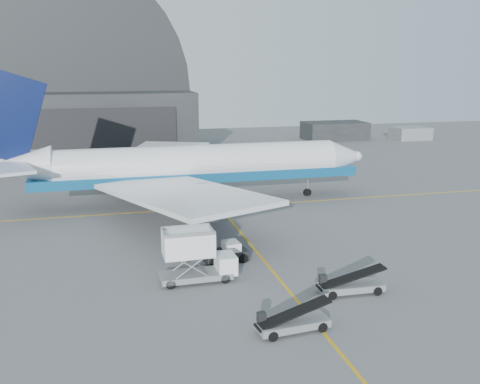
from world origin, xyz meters
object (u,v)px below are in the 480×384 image
object	(u,v)px
airliner	(184,166)
belt_loader_a	(292,322)
catering_truck	(195,257)
belt_loader_b	(350,285)
pushback_tug	(226,254)

from	to	relation	value
airliner	belt_loader_a	world-z (taller)	airliner
catering_truck	belt_loader_b	bearing A→B (deg)	-25.93
catering_truck	belt_loader_b	distance (m)	12.11
pushback_tug	belt_loader_a	world-z (taller)	belt_loader_a
belt_loader_a	belt_loader_b	distance (m)	7.67
catering_truck	belt_loader_b	size ratio (longest dim) A/B	1.14
catering_truck	pushback_tug	size ratio (longest dim) A/B	1.52
belt_loader_a	belt_loader_b	world-z (taller)	belt_loader_b
pushback_tug	belt_loader_b	bearing A→B (deg)	-56.08
belt_loader_a	belt_loader_b	size ratio (longest dim) A/B	0.98
pushback_tug	belt_loader_a	distance (m)	13.49
airliner	catering_truck	xyz separation A→B (m)	(-2.77, -24.61, -2.59)
airliner	pushback_tug	world-z (taller)	airliner
airliner	catering_truck	bearing A→B (deg)	-96.43
airliner	belt_loader_b	bearing A→B (deg)	-74.67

